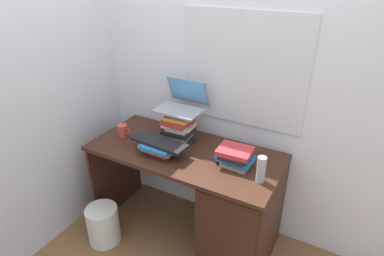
{
  "coord_description": "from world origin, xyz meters",
  "views": [
    {
      "loc": [
        1.02,
        -1.73,
        1.98
      ],
      "look_at": [
        0.05,
        0.03,
        0.95
      ],
      "focal_mm": 30.37,
      "sensor_mm": 36.0,
      "label": 1
    }
  ],
  "objects_px": {
    "book_stack_side": "(236,156)",
    "book_stack_tall": "(179,127)",
    "computer_mouse": "(219,156)",
    "book_stack_keyboard_riser": "(159,148)",
    "desk": "(226,206)",
    "keyboard": "(159,142)",
    "laptop": "(183,102)",
    "mug": "(123,131)",
    "water_bottle": "(261,169)",
    "wastebasket": "(103,224)"
  },
  "relations": [
    {
      "from": "desk",
      "to": "laptop",
      "type": "distance_m",
      "value": 0.82
    },
    {
      "from": "desk",
      "to": "book_stack_side",
      "type": "height_order",
      "value": "book_stack_side"
    },
    {
      "from": "keyboard",
      "to": "book_stack_side",
      "type": "bearing_deg",
      "value": 17.12
    },
    {
      "from": "book_stack_tall",
      "to": "book_stack_side",
      "type": "xyz_separation_m",
      "value": [
        0.5,
        -0.1,
        -0.05
      ]
    },
    {
      "from": "book_stack_side",
      "to": "keyboard",
      "type": "relative_size",
      "value": 0.59
    },
    {
      "from": "book_stack_side",
      "to": "keyboard",
      "type": "distance_m",
      "value": 0.54
    },
    {
      "from": "computer_mouse",
      "to": "book_stack_side",
      "type": "bearing_deg",
      "value": -10.38
    },
    {
      "from": "keyboard",
      "to": "water_bottle",
      "type": "distance_m",
      "value": 0.73
    },
    {
      "from": "laptop",
      "to": "wastebasket",
      "type": "distance_m",
      "value": 1.14
    },
    {
      "from": "book_stack_keyboard_riser",
      "to": "keyboard",
      "type": "relative_size",
      "value": 0.57
    },
    {
      "from": "desk",
      "to": "laptop",
      "type": "bearing_deg",
      "value": 157.02
    },
    {
      "from": "computer_mouse",
      "to": "book_stack_keyboard_riser",
      "type": "bearing_deg",
      "value": -158.82
    },
    {
      "from": "computer_mouse",
      "to": "wastebasket",
      "type": "bearing_deg",
      "value": -150.87
    },
    {
      "from": "book_stack_tall",
      "to": "mug",
      "type": "distance_m",
      "value": 0.45
    },
    {
      "from": "laptop",
      "to": "keyboard",
      "type": "distance_m",
      "value": 0.35
    },
    {
      "from": "book_stack_side",
      "to": "mug",
      "type": "distance_m",
      "value": 0.92
    },
    {
      "from": "book_stack_side",
      "to": "mug",
      "type": "relative_size",
      "value": 2.13
    },
    {
      "from": "water_bottle",
      "to": "mug",
      "type": "bearing_deg",
      "value": 177.53
    },
    {
      "from": "mug",
      "to": "water_bottle",
      "type": "relative_size",
      "value": 0.68
    },
    {
      "from": "mug",
      "to": "water_bottle",
      "type": "distance_m",
      "value": 1.13
    },
    {
      "from": "book_stack_keyboard_riser",
      "to": "book_stack_side",
      "type": "distance_m",
      "value": 0.54
    },
    {
      "from": "computer_mouse",
      "to": "mug",
      "type": "xyz_separation_m",
      "value": [
        -0.79,
        -0.07,
        0.03
      ]
    },
    {
      "from": "laptop",
      "to": "mug",
      "type": "height_order",
      "value": "laptop"
    },
    {
      "from": "computer_mouse",
      "to": "wastebasket",
      "type": "distance_m",
      "value": 1.08
    },
    {
      "from": "desk",
      "to": "book_stack_keyboard_riser",
      "type": "bearing_deg",
      "value": -169.04
    },
    {
      "from": "desk",
      "to": "book_stack_keyboard_riser",
      "type": "height_order",
      "value": "book_stack_keyboard_riser"
    },
    {
      "from": "desk",
      "to": "computer_mouse",
      "type": "height_order",
      "value": "computer_mouse"
    },
    {
      "from": "book_stack_side",
      "to": "computer_mouse",
      "type": "xyz_separation_m",
      "value": [
        -0.13,
        0.02,
        -0.05
      ]
    },
    {
      "from": "book_stack_keyboard_riser",
      "to": "keyboard",
      "type": "distance_m",
      "value": 0.05
    },
    {
      "from": "computer_mouse",
      "to": "wastebasket",
      "type": "xyz_separation_m",
      "value": [
        -0.77,
        -0.43,
        -0.63
      ]
    },
    {
      "from": "book_stack_tall",
      "to": "wastebasket",
      "type": "distance_m",
      "value": 0.97
    },
    {
      "from": "keyboard",
      "to": "wastebasket",
      "type": "bearing_deg",
      "value": -139.22
    },
    {
      "from": "desk",
      "to": "wastebasket",
      "type": "xyz_separation_m",
      "value": [
        -0.87,
        -0.37,
        -0.26
      ]
    },
    {
      "from": "mug",
      "to": "wastebasket",
      "type": "relative_size",
      "value": 0.38
    },
    {
      "from": "water_bottle",
      "to": "computer_mouse",
      "type": "bearing_deg",
      "value": 160.0
    },
    {
      "from": "keyboard",
      "to": "book_stack_keyboard_riser",
      "type": "bearing_deg",
      "value": -97.73
    },
    {
      "from": "book_stack_keyboard_riser",
      "to": "computer_mouse",
      "type": "relative_size",
      "value": 2.3
    },
    {
      "from": "desk",
      "to": "wastebasket",
      "type": "bearing_deg",
      "value": -156.83
    },
    {
      "from": "keyboard",
      "to": "wastebasket",
      "type": "xyz_separation_m",
      "value": [
        -0.37,
        -0.28,
        -0.7
      ]
    },
    {
      "from": "laptop",
      "to": "mug",
      "type": "xyz_separation_m",
      "value": [
        -0.42,
        -0.21,
        -0.24
      ]
    },
    {
      "from": "book_stack_tall",
      "to": "laptop",
      "type": "xyz_separation_m",
      "value": [
        -0.0,
        0.06,
        0.18
      ]
    },
    {
      "from": "desk",
      "to": "computer_mouse",
      "type": "relative_size",
      "value": 13.41
    },
    {
      "from": "desk",
      "to": "laptop",
      "type": "xyz_separation_m",
      "value": [
        -0.47,
        0.2,
        0.64
      ]
    },
    {
      "from": "desk",
      "to": "water_bottle",
      "type": "bearing_deg",
      "value": -14.99
    },
    {
      "from": "mug",
      "to": "wastebasket",
      "type": "distance_m",
      "value": 0.75
    },
    {
      "from": "book_stack_side",
      "to": "book_stack_tall",
      "type": "bearing_deg",
      "value": 168.41
    },
    {
      "from": "book_stack_tall",
      "to": "book_stack_side",
      "type": "bearing_deg",
      "value": -11.59
    },
    {
      "from": "book_stack_side",
      "to": "water_bottle",
      "type": "bearing_deg",
      "value": -25.62
    },
    {
      "from": "book_stack_tall",
      "to": "book_stack_side",
      "type": "relative_size",
      "value": 0.97
    },
    {
      "from": "book_stack_side",
      "to": "desk",
      "type": "bearing_deg",
      "value": -135.34
    }
  ]
}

